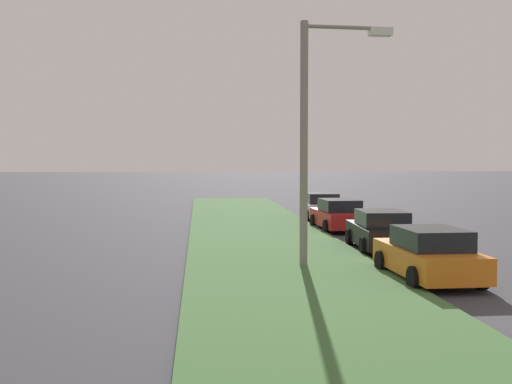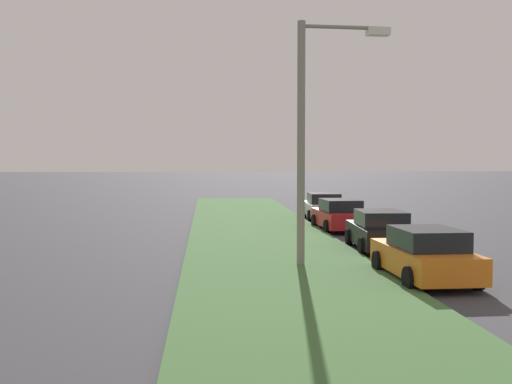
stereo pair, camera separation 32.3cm
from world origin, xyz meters
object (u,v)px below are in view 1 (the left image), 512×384
(parked_car_orange, at_px, (429,255))
(parked_car_black, at_px, (381,231))
(parked_car_white, at_px, (321,207))
(streetlight, at_px, (315,125))
(parked_car_red, at_px, (339,215))

(parked_car_orange, relative_size, parked_car_black, 0.99)
(parked_car_white, bearing_deg, parked_car_orange, -178.95)
(parked_car_orange, xyz_separation_m, streetlight, (2.30, 2.75, 3.67))
(parked_car_red, xyz_separation_m, streetlight, (-9.97, 2.97, 3.67))
(parked_car_black, bearing_deg, streetlight, 141.64)
(parked_car_black, bearing_deg, parked_car_orange, 179.62)
(parked_car_black, distance_m, parked_car_red, 6.46)
(parked_car_black, height_order, parked_car_white, same)
(parked_car_orange, xyz_separation_m, parked_car_white, (17.63, -0.44, 0.00))
(parked_car_orange, distance_m, parked_car_red, 12.28)
(parked_car_white, relative_size, streetlight, 0.58)
(parked_car_red, height_order, parked_car_white, same)
(parked_car_orange, height_order, streetlight, streetlight)
(parked_car_red, bearing_deg, streetlight, 161.30)
(streetlight, bearing_deg, parked_car_red, -16.56)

